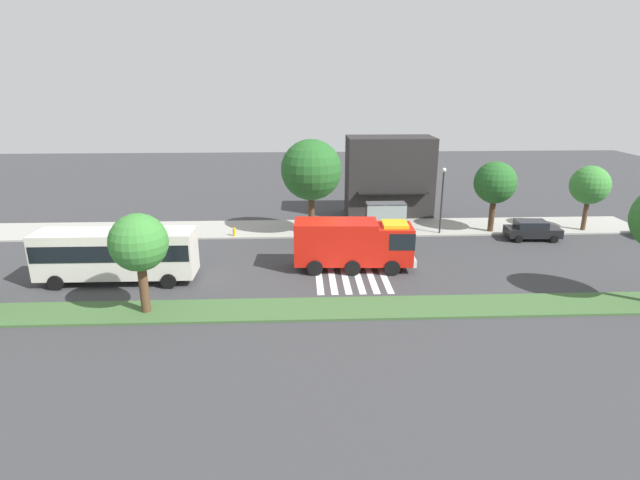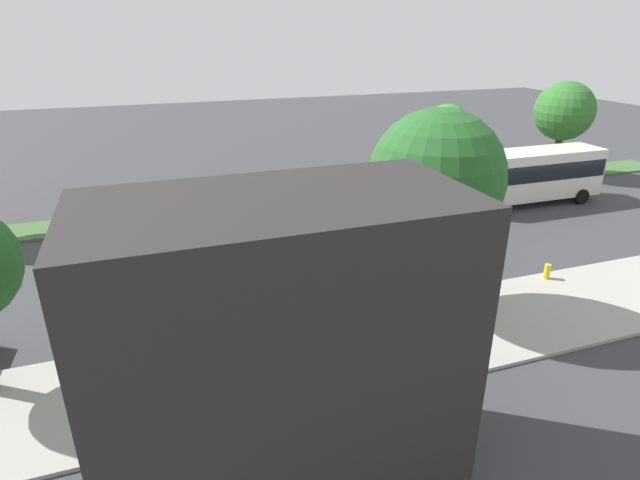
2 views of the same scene
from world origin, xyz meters
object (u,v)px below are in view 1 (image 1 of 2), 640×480
at_px(street_lamp, 442,195).
at_px(sidewalk_tree_far_west, 311,170).
at_px(median_tree_west, 139,243).
at_px(bus_stop_shelter, 386,211).
at_px(transit_bus, 116,252).
at_px(parked_car_west, 532,230).
at_px(sidewalk_tree_east, 590,185).
at_px(fire_hydrant, 234,232).
at_px(sidewalk_tree_center, 495,183).
at_px(bench_near_shelter, 341,226).
at_px(bench_west_of_shelter, 307,226).
at_px(fire_truck, 356,242).

distance_m(street_lamp, sidewalk_tree_far_west, 11.49).
bearing_deg(median_tree_west, bus_stop_shelter, 43.21).
relative_size(transit_bus, street_lamp, 1.80).
xyz_separation_m(transit_bus, sidewalk_tree_far_west, (13.26, 10.16, 3.62)).
distance_m(bus_stop_shelter, street_lamp, 5.01).
bearing_deg(parked_car_west, sidewalk_tree_east, 23.83).
height_order(street_lamp, fire_hydrant, street_lamp).
bearing_deg(sidewalk_tree_center, sidewalk_tree_east, 0.00).
distance_m(bus_stop_shelter, fire_hydrant, 13.46).
relative_size(parked_car_west, bench_near_shelter, 2.84).
bearing_deg(bench_west_of_shelter, sidewalk_tree_east, -1.28).
xyz_separation_m(street_lamp, sidewalk_tree_far_west, (-11.28, 0.40, 2.15)).
relative_size(street_lamp, fire_hydrant, 8.23).
xyz_separation_m(fire_truck, parked_car_west, (15.76, 6.25, -1.15)).
bearing_deg(fire_truck, street_lamp, 46.68).
distance_m(transit_bus, bus_stop_shelter, 22.63).
bearing_deg(fire_hydrant, sidewalk_tree_far_west, 4.28).
xyz_separation_m(bench_near_shelter, bench_west_of_shelter, (-3.03, 0.00, 0.00)).
bearing_deg(transit_bus, sidewalk_tree_east, -164.63).
xyz_separation_m(transit_bus, bench_near_shelter, (15.92, 10.72, -1.51)).
bearing_deg(sidewalk_tree_center, bench_west_of_shelter, 178.05).
xyz_separation_m(transit_bus, fire_hydrant, (6.57, 9.66, -1.61)).
bearing_deg(sidewalk_tree_far_west, fire_truck, -70.69).
bearing_deg(sidewalk_tree_east, street_lamp, -178.26).
bearing_deg(sidewalk_tree_far_west, sidewalk_tree_east, 0.00).
height_order(transit_bus, sidewalk_tree_far_west, sidewalk_tree_far_west).
relative_size(fire_truck, transit_bus, 0.83).
distance_m(fire_truck, sidewalk_tree_center, 15.71).
height_order(bench_west_of_shelter, street_lamp, street_lamp).
bearing_deg(bench_near_shelter, sidewalk_tree_far_west, -168.18).
height_order(parked_car_west, bench_near_shelter, parked_car_west).
distance_m(transit_bus, bench_near_shelter, 19.25).
relative_size(parked_car_west, sidewalk_tree_east, 0.79).
xyz_separation_m(transit_bus, bus_stop_shelter, (19.92, 10.73, -0.22)).
bearing_deg(sidewalk_tree_east, transit_bus, -164.91).
xyz_separation_m(street_lamp, fire_hydrant, (-17.97, -0.10, -3.08)).
relative_size(fire_truck, sidewalk_tree_east, 1.50).
bearing_deg(sidewalk_tree_east, bench_west_of_shelter, 178.72).
bearing_deg(fire_truck, sidewalk_tree_center, 35.63).
height_order(transit_bus, sidewalk_tree_east, sidewalk_tree_east).
bearing_deg(bus_stop_shelter, median_tree_west, -136.79).
distance_m(sidewalk_tree_center, median_tree_west, 30.11).
relative_size(bus_stop_shelter, sidewalk_tree_east, 0.61).
relative_size(median_tree_west, fire_hydrant, 8.38).
relative_size(bench_near_shelter, bench_west_of_shelter, 1.00).
relative_size(transit_bus, sidewalk_tree_east, 1.79).
relative_size(parked_car_west, sidewalk_tree_center, 0.73).
height_order(sidewalk_tree_center, sidewalk_tree_east, sidewalk_tree_center).
height_order(sidewalk_tree_far_west, fire_hydrant, sidewalk_tree_far_west).
height_order(median_tree_west, fire_hydrant, median_tree_west).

